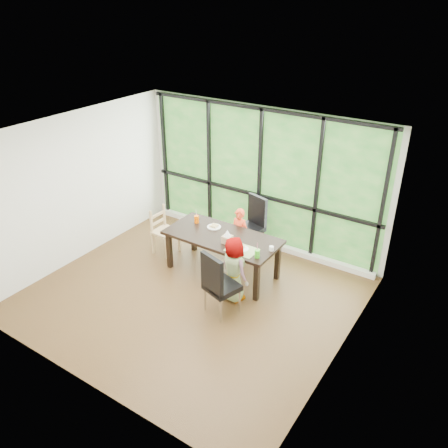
{
  "coord_description": "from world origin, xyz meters",
  "views": [
    {
      "loc": [
        3.82,
        -4.86,
        4.54
      ],
      "look_at": [
        0.15,
        0.75,
        1.05
      ],
      "focal_mm": 36.61,
      "sensor_mm": 36.0,
      "label": 1
    }
  ],
  "objects_px": {
    "plate_far": "(214,227)",
    "dining_table": "(222,254)",
    "chair_interior_leather": "(222,283)",
    "orange_cup": "(197,219)",
    "chair_end_beech": "(165,231)",
    "tissue_box": "(227,239)",
    "child_toddler": "(239,235)",
    "white_mug": "(271,248)",
    "green_cup": "(257,254)",
    "chair_window_leather": "(250,225)",
    "plate_near": "(242,249)",
    "child_older": "(235,270)"
  },
  "relations": [
    {
      "from": "plate_near",
      "to": "orange_cup",
      "type": "height_order",
      "value": "orange_cup"
    },
    {
      "from": "dining_table",
      "to": "plate_near",
      "type": "relative_size",
      "value": 8.93
    },
    {
      "from": "chair_end_beech",
      "to": "chair_window_leather",
      "type": "bearing_deg",
      "value": -51.86
    },
    {
      "from": "chair_interior_leather",
      "to": "chair_end_beech",
      "type": "bearing_deg",
      "value": -9.03
    },
    {
      "from": "dining_table",
      "to": "child_older",
      "type": "distance_m",
      "value": 0.81
    },
    {
      "from": "tissue_box",
      "to": "child_toddler",
      "type": "bearing_deg",
      "value": 105.7
    },
    {
      "from": "green_cup",
      "to": "white_mug",
      "type": "xyz_separation_m",
      "value": [
        0.09,
        0.31,
        -0.03
      ]
    },
    {
      "from": "child_toddler",
      "to": "white_mug",
      "type": "bearing_deg",
      "value": -25.44
    },
    {
      "from": "child_older",
      "to": "plate_far",
      "type": "height_order",
      "value": "child_older"
    },
    {
      "from": "child_toddler",
      "to": "orange_cup",
      "type": "distance_m",
      "value": 0.83
    },
    {
      "from": "white_mug",
      "to": "chair_window_leather",
      "type": "bearing_deg",
      "value": 135.53
    },
    {
      "from": "dining_table",
      "to": "chair_window_leather",
      "type": "bearing_deg",
      "value": 90.54
    },
    {
      "from": "white_mug",
      "to": "plate_near",
      "type": "bearing_deg",
      "value": -151.42
    },
    {
      "from": "tissue_box",
      "to": "orange_cup",
      "type": "bearing_deg",
      "value": 160.17
    },
    {
      "from": "plate_far",
      "to": "orange_cup",
      "type": "distance_m",
      "value": 0.37
    },
    {
      "from": "chair_interior_leather",
      "to": "plate_near",
      "type": "bearing_deg",
      "value": -66.25
    },
    {
      "from": "plate_far",
      "to": "dining_table",
      "type": "bearing_deg",
      "value": -31.25
    },
    {
      "from": "chair_window_leather",
      "to": "tissue_box",
      "type": "relative_size",
      "value": 7.16
    },
    {
      "from": "child_toddler",
      "to": "white_mug",
      "type": "distance_m",
      "value": 1.11
    },
    {
      "from": "chair_end_beech",
      "to": "chair_interior_leather",
      "type": "bearing_deg",
      "value": -114.21
    },
    {
      "from": "orange_cup",
      "to": "tissue_box",
      "type": "relative_size",
      "value": 0.9
    },
    {
      "from": "dining_table",
      "to": "green_cup",
      "type": "bearing_deg",
      "value": -18.67
    },
    {
      "from": "orange_cup",
      "to": "green_cup",
      "type": "bearing_deg",
      "value": -16.44
    },
    {
      "from": "plate_far",
      "to": "orange_cup",
      "type": "relative_size",
      "value": 1.82
    },
    {
      "from": "chair_window_leather",
      "to": "plate_near",
      "type": "distance_m",
      "value": 1.29
    },
    {
      "from": "child_toddler",
      "to": "child_older",
      "type": "xyz_separation_m",
      "value": [
        0.59,
        -1.08,
        0.05
      ]
    },
    {
      "from": "chair_interior_leather",
      "to": "child_older",
      "type": "distance_m",
      "value": 0.4
    },
    {
      "from": "child_older",
      "to": "chair_interior_leather",
      "type": "bearing_deg",
      "value": 110.62
    },
    {
      "from": "dining_table",
      "to": "chair_interior_leather",
      "type": "distance_m",
      "value": 1.11
    },
    {
      "from": "orange_cup",
      "to": "tissue_box",
      "type": "height_order",
      "value": "orange_cup"
    },
    {
      "from": "plate_near",
      "to": "white_mug",
      "type": "bearing_deg",
      "value": 28.58
    },
    {
      "from": "chair_end_beech",
      "to": "child_older",
      "type": "xyz_separation_m",
      "value": [
        1.88,
        -0.53,
        0.11
      ]
    },
    {
      "from": "chair_interior_leather",
      "to": "orange_cup",
      "type": "distance_m",
      "value": 1.68
    },
    {
      "from": "chair_window_leather",
      "to": "child_older",
      "type": "bearing_deg",
      "value": -51.4
    },
    {
      "from": "chair_window_leather",
      "to": "plate_near",
      "type": "xyz_separation_m",
      "value": [
        0.53,
        -1.15,
        0.22
      ]
    },
    {
      "from": "tissue_box",
      "to": "chair_interior_leather",
      "type": "bearing_deg",
      "value": -62.26
    },
    {
      "from": "dining_table",
      "to": "chair_end_beech",
      "type": "distance_m",
      "value": 1.3
    },
    {
      "from": "plate_far",
      "to": "plate_near",
      "type": "xyz_separation_m",
      "value": [
        0.81,
        -0.38,
        -0.0
      ]
    },
    {
      "from": "dining_table",
      "to": "white_mug",
      "type": "height_order",
      "value": "white_mug"
    },
    {
      "from": "dining_table",
      "to": "tissue_box",
      "type": "height_order",
      "value": "tissue_box"
    },
    {
      "from": "chair_interior_leather",
      "to": "plate_near",
      "type": "height_order",
      "value": "chair_interior_leather"
    },
    {
      "from": "dining_table",
      "to": "child_older",
      "type": "xyz_separation_m",
      "value": [
        0.59,
        -0.52,
        0.18
      ]
    },
    {
      "from": "chair_end_beech",
      "to": "tissue_box",
      "type": "xyz_separation_m",
      "value": [
        1.49,
        -0.16,
        0.36
      ]
    },
    {
      "from": "orange_cup",
      "to": "plate_far",
      "type": "bearing_deg",
      "value": 3.01
    },
    {
      "from": "chair_interior_leather",
      "to": "orange_cup",
      "type": "relative_size",
      "value": 7.96
    },
    {
      "from": "dining_table",
      "to": "child_toddler",
      "type": "distance_m",
      "value": 0.58
    },
    {
      "from": "chair_end_beech",
      "to": "plate_far",
      "type": "height_order",
      "value": "chair_end_beech"
    },
    {
      "from": "plate_far",
      "to": "tissue_box",
      "type": "xyz_separation_m",
      "value": [
        0.49,
        -0.33,
        0.06
      ]
    },
    {
      "from": "chair_window_leather",
      "to": "white_mug",
      "type": "xyz_separation_m",
      "value": [
        0.94,
        -0.93,
        0.25
      ]
    },
    {
      "from": "chair_interior_leather",
      "to": "green_cup",
      "type": "xyz_separation_m",
      "value": [
        0.24,
        0.63,
        0.28
      ]
    }
  ]
}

